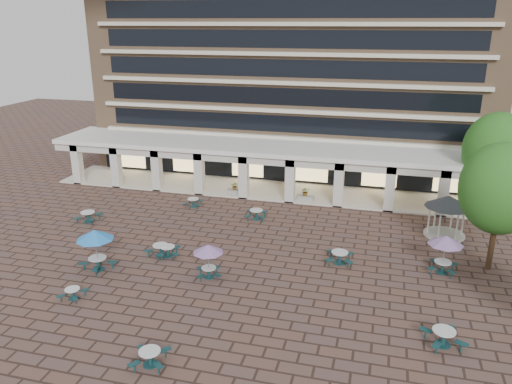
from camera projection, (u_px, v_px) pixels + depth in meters
The scene contains 20 objects.
ground at pixel (223, 261), 33.32m from camera, with size 120.00×120.00×0.00m, color brown.
apartment_building at pixel (296, 46), 52.50m from camera, with size 40.00×15.50×25.20m.
retail_arcade at pixel (273, 160), 45.87m from camera, with size 42.00×6.60×4.40m.
picnic_table_0 at pixel (73, 293), 28.62m from camera, with size 1.45×1.45×0.64m.
picnic_table_2 at pixel (150, 356), 23.09m from camera, with size 1.91×1.91×0.77m.
picnic_table_3 at pixel (443, 336), 24.48m from camera, with size 2.30×2.30×0.85m.
picnic_table_4 at pixel (95, 236), 31.35m from camera, with size 2.38×2.38×2.75m.
picnic_table_5 at pixel (168, 250), 33.77m from camera, with size 1.98×1.98×0.74m.
picnic_table_6 at pixel (208, 250), 30.51m from camera, with size 1.93×1.93×2.22m.
picnic_table_7 at pixel (340, 256), 32.79m from camera, with size 1.88×1.88×0.83m.
picnic_table_8 at pixel (88, 216), 39.61m from camera, with size 1.89×1.89×0.83m.
picnic_table_9 at pixel (161, 249), 33.90m from camera, with size 2.06×2.06×0.79m.
picnic_table_11 at pixel (446, 242), 31.00m from camera, with size 2.22×2.22×2.56m.
picnic_table_12 at pixel (193, 202), 42.86m from camera, with size 1.68×1.68×0.72m.
picnic_table_13 at pixel (256, 214), 40.12m from camera, with size 1.90×1.90×0.80m.
gazebo at pixel (448, 206), 36.48m from camera, with size 3.33×3.33×3.10m.
tree_east_a at pixel (501, 189), 30.45m from camera, with size 5.01×5.01×8.35m.
tree_east_c at pixel (497, 150), 38.93m from camera, with size 5.16×5.16×8.60m.
planter_left at pixel (235, 190), 45.70m from camera, with size 1.50×0.60×1.23m.
planter_right at pixel (305, 195), 44.11m from camera, with size 1.50×0.82×1.32m.
Camera 1 is at (9.76, -28.46, 15.19)m, focal length 35.00 mm.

